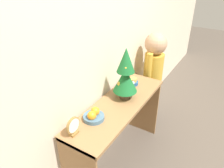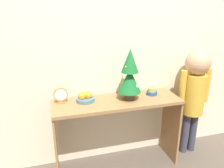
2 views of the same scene
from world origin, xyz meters
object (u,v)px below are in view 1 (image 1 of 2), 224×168
at_px(singing_bowl, 133,82).
at_px(desk_clock, 73,127).
at_px(mini_tree, 125,74).
at_px(fruit_bowl, 94,116).
at_px(child_figure, 154,66).

bearing_deg(singing_bowl, desk_clock, 178.02).
bearing_deg(singing_bowl, mini_tree, -169.69).
xyz_separation_m(fruit_bowl, child_figure, (1.15, -0.05, -0.01)).
bearing_deg(child_figure, mini_tree, -178.99).
xyz_separation_m(singing_bowl, child_figure, (0.47, -0.03, -0.00)).
bearing_deg(desk_clock, fruit_bowl, -5.05).
distance_m(mini_tree, fruit_bowl, 0.47).
distance_m(mini_tree, desk_clock, 0.66).
bearing_deg(fruit_bowl, mini_tree, -8.12).
bearing_deg(child_figure, fruit_bowl, 177.71).
bearing_deg(mini_tree, desk_clock, 172.95).
distance_m(singing_bowl, child_figure, 0.48).
distance_m(fruit_bowl, singing_bowl, 0.68).
height_order(desk_clock, child_figure, child_figure).
height_order(singing_bowl, child_figure, child_figure).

